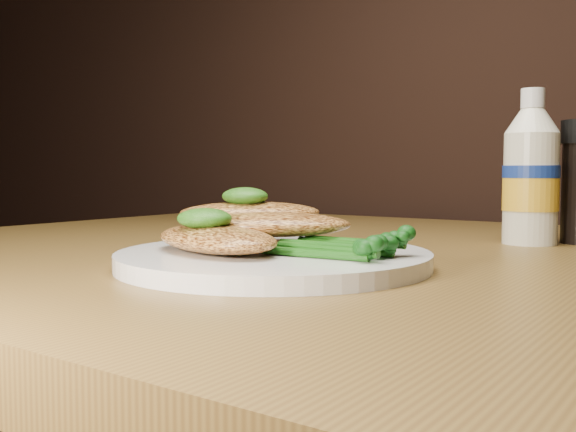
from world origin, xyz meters
The scene contains 8 objects.
plate centered at (-0.08, 0.90, 0.76)m, with size 0.24×0.24×0.01m, color white.
chicken_front centered at (-0.11, 0.87, 0.77)m, with size 0.13×0.07×0.02m, color #CC8C41.
chicken_mid centered at (-0.10, 0.92, 0.78)m, with size 0.13×0.07×0.02m, color #CC8C41.
chicken_back centered at (-0.13, 0.94, 0.79)m, with size 0.12×0.06×0.02m, color #CC8C41.
pesto_front centered at (-0.12, 0.86, 0.79)m, with size 0.04×0.04×0.02m, color #0E3507.
pesto_back centered at (-0.13, 0.93, 0.80)m, with size 0.04×0.04×0.02m, color #0E3507.
broccolini_bundle centered at (-0.03, 0.91, 0.77)m, with size 0.12×0.09×0.02m, color #184F11, non-canonical shape.
mayo_bottle centered at (0.04, 1.18, 0.83)m, with size 0.06×0.06×0.16m, color beige, non-canonical shape.
Camera 1 is at (0.22, 0.49, 0.83)m, focal length 40.86 mm.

